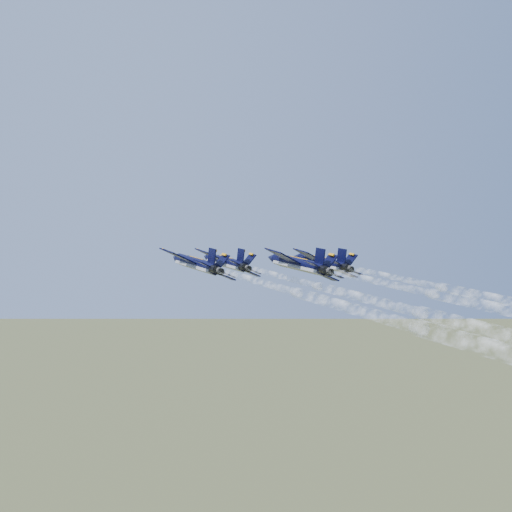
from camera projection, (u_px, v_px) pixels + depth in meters
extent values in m
cylinder|color=black|center=(226.00, 262.00, 113.13)|extent=(5.28, 12.17, 2.02)
cone|color=black|center=(206.00, 261.00, 119.34)|extent=(2.60, 2.84, 2.02)
ellipsoid|color=black|center=(218.00, 259.00, 115.88)|extent=(1.67, 2.41, 1.03)
cube|color=gray|center=(225.00, 265.00, 113.02)|extent=(4.36, 10.82, 0.90)
cube|color=black|center=(212.00, 255.00, 111.01)|extent=(5.73, 5.18, 2.18)
cube|color=orange|center=(208.00, 255.00, 112.36)|extent=(4.17, 2.96, 2.15)
cube|color=black|center=(244.00, 270.00, 113.96)|extent=(5.04, 3.08, 2.18)
cube|color=orange|center=(239.00, 269.00, 115.31)|extent=(4.82, 0.48, 2.15)
cube|color=black|center=(234.00, 258.00, 107.26)|extent=(2.66, 2.53, 1.03)
cube|color=black|center=(254.00, 267.00, 109.08)|extent=(2.38, 1.68, 1.03)
cube|color=black|center=(241.00, 253.00, 108.59)|extent=(0.87, 2.02, 2.37)
cube|color=black|center=(249.00, 257.00, 109.33)|extent=(2.14, 2.38, 1.90)
cylinder|color=black|center=(244.00, 262.00, 107.41)|extent=(1.56, 1.41, 1.31)
cylinder|color=black|center=(248.00, 264.00, 107.80)|extent=(1.56, 1.41, 1.31)
cylinder|color=black|center=(197.00, 264.00, 98.51)|extent=(5.28, 12.17, 2.02)
cone|color=black|center=(175.00, 263.00, 104.72)|extent=(2.60, 2.84, 2.02)
ellipsoid|color=black|center=(188.00, 260.00, 101.27)|extent=(1.67, 2.41, 1.03)
cube|color=gray|center=(195.00, 268.00, 98.40)|extent=(4.36, 10.82, 0.90)
cube|color=black|center=(180.00, 256.00, 96.40)|extent=(5.73, 5.18, 2.18)
cube|color=orange|center=(175.00, 255.00, 97.74)|extent=(4.17, 2.96, 2.15)
cube|color=black|center=(217.00, 273.00, 99.34)|extent=(5.04, 3.08, 2.18)
cube|color=orange|center=(212.00, 272.00, 100.69)|extent=(4.82, 0.48, 2.15)
cube|color=black|center=(204.00, 259.00, 92.65)|extent=(2.66, 2.53, 1.03)
cube|color=black|center=(228.00, 270.00, 94.47)|extent=(2.38, 1.68, 1.03)
cube|color=black|center=(212.00, 253.00, 93.98)|extent=(0.87, 2.02, 2.37)
cube|color=black|center=(222.00, 258.00, 94.72)|extent=(2.14, 2.38, 1.90)
cylinder|color=black|center=(215.00, 264.00, 92.80)|extent=(1.56, 1.41, 1.31)
cylinder|color=black|center=(220.00, 266.00, 93.19)|extent=(1.56, 1.41, 1.31)
cylinder|color=black|center=(322.00, 262.00, 109.67)|extent=(5.28, 12.17, 2.02)
cone|color=black|center=(296.00, 262.00, 115.88)|extent=(2.60, 2.84, 2.02)
ellipsoid|color=black|center=(312.00, 259.00, 112.43)|extent=(1.67, 2.41, 1.03)
cube|color=gray|center=(321.00, 266.00, 109.56)|extent=(4.36, 10.82, 0.90)
cube|color=black|center=(310.00, 255.00, 107.55)|extent=(5.73, 5.18, 2.18)
cube|color=orange|center=(304.00, 255.00, 108.90)|extent=(4.17, 2.96, 2.15)
cube|color=black|center=(340.00, 270.00, 110.50)|extent=(5.04, 3.08, 2.18)
cube|color=orange|center=(334.00, 270.00, 111.85)|extent=(4.82, 0.48, 2.15)
cube|color=black|center=(336.00, 258.00, 103.80)|extent=(2.66, 2.53, 1.03)
cube|color=black|center=(355.00, 268.00, 105.63)|extent=(2.38, 1.68, 1.03)
cube|color=black|center=(342.00, 253.00, 105.14)|extent=(0.87, 2.02, 2.37)
cube|color=black|center=(349.00, 257.00, 105.87)|extent=(2.14, 2.38, 1.90)
cylinder|color=black|center=(346.00, 262.00, 103.95)|extent=(1.56, 1.41, 1.31)
cylinder|color=black|center=(350.00, 265.00, 104.34)|extent=(1.56, 1.41, 1.31)
cylinder|color=black|center=(299.00, 264.00, 96.46)|extent=(5.28, 12.17, 2.02)
cone|color=black|center=(271.00, 263.00, 102.67)|extent=(2.60, 2.84, 2.02)
ellipsoid|color=black|center=(288.00, 260.00, 99.22)|extent=(1.67, 2.41, 1.03)
cube|color=gray|center=(298.00, 268.00, 96.35)|extent=(4.36, 10.82, 0.90)
cube|color=black|center=(284.00, 256.00, 94.35)|extent=(5.73, 5.18, 2.18)
cube|color=orange|center=(278.00, 255.00, 95.69)|extent=(4.17, 2.96, 2.15)
cube|color=black|center=(319.00, 273.00, 97.29)|extent=(5.04, 3.08, 2.18)
cube|color=orange|center=(313.00, 272.00, 98.64)|extent=(4.82, 0.48, 2.15)
cube|color=black|center=(313.00, 259.00, 90.60)|extent=(2.66, 2.53, 1.03)
cube|color=black|center=(335.00, 270.00, 92.42)|extent=(2.38, 1.68, 1.03)
cube|color=black|center=(320.00, 253.00, 91.93)|extent=(0.87, 2.02, 2.37)
cube|color=black|center=(329.00, 258.00, 92.67)|extent=(2.14, 2.38, 1.90)
cylinder|color=black|center=(325.00, 264.00, 90.75)|extent=(1.56, 1.41, 1.31)
cylinder|color=black|center=(329.00, 267.00, 91.14)|extent=(1.56, 1.41, 1.31)
cylinder|color=white|center=(281.00, 264.00, 99.23)|extent=(6.61, 19.73, 1.07)
cylinder|color=white|center=(370.00, 266.00, 82.84)|extent=(7.00, 19.84, 1.48)
cylinder|color=white|center=(503.00, 270.00, 66.46)|extent=(7.46, 19.97, 1.95)
cylinder|color=white|center=(256.00, 266.00, 84.61)|extent=(6.61, 19.73, 1.07)
cylinder|color=white|center=(358.00, 269.00, 68.23)|extent=(7.00, 19.84, 1.48)
cylinder|color=white|center=(394.00, 264.00, 95.77)|extent=(6.61, 19.73, 1.07)
cylinder|color=white|center=(510.00, 267.00, 79.39)|extent=(7.00, 19.84, 1.48)
cylinder|color=white|center=(378.00, 266.00, 82.56)|extent=(6.61, 19.73, 1.07)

